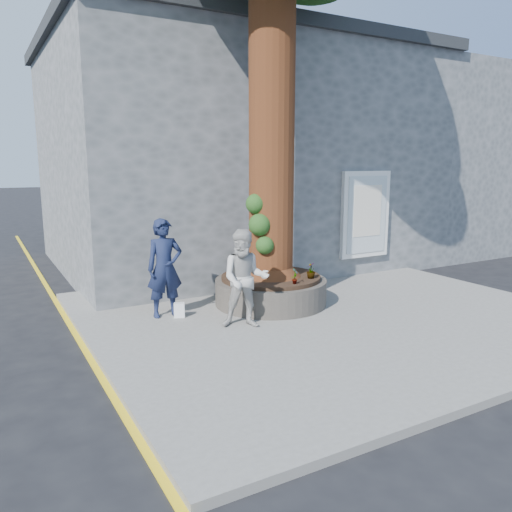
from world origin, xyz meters
TOP-DOWN VIEW (x-y plane):
  - ground at (0.00, 0.00)m, footprint 120.00×120.00m
  - pavement at (1.50, 1.00)m, footprint 9.00×8.00m
  - yellow_line at (-3.05, 1.00)m, footprint 0.10×30.00m
  - stone_shop at (2.50, 7.20)m, footprint 10.30×8.30m
  - neighbour_shop at (10.50, 7.20)m, footprint 6.00×8.00m
  - planter at (0.80, 2.00)m, footprint 2.30×2.30m
  - man at (-1.39, 2.25)m, footprint 0.71×0.49m
  - woman at (-0.36, 0.95)m, footprint 1.07×0.99m
  - shopping_bag at (-1.20, 2.05)m, footprint 0.23×0.19m
  - plant_a at (0.82, 1.15)m, footprint 0.20×0.21m
  - plant_b at (0.41, 2.81)m, footprint 0.27×0.27m
  - plant_c at (1.37, 1.38)m, footprint 0.25×0.25m
  - plant_d at (1.60, 2.85)m, footprint 0.27×0.29m

SIDE VIEW (x-z plane):
  - ground at x=0.00m, z-range 0.00..0.00m
  - yellow_line at x=-3.05m, z-range 0.00..0.01m
  - pavement at x=1.50m, z-range 0.00..0.12m
  - shopping_bag at x=-1.20m, z-range 0.12..0.40m
  - planter at x=0.80m, z-range 0.11..0.71m
  - plant_d at x=1.60m, z-range 0.72..1.01m
  - plant_c at x=1.37m, z-range 0.72..1.04m
  - plant_a at x=0.82m, z-range 0.72..1.05m
  - plant_b at x=0.41m, z-range 0.72..1.08m
  - woman at x=-0.36m, z-range 0.12..1.88m
  - man at x=-1.39m, z-range 0.12..1.99m
  - neighbour_shop at x=10.50m, z-range 0.00..6.00m
  - stone_shop at x=2.50m, z-range 0.01..6.31m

